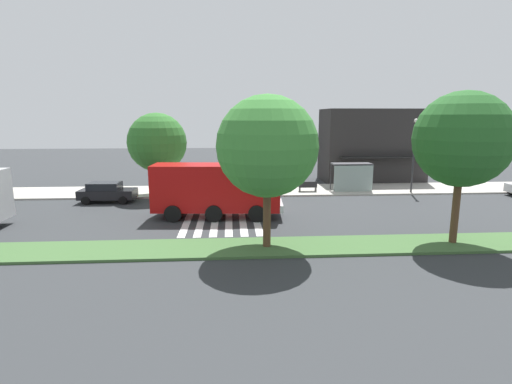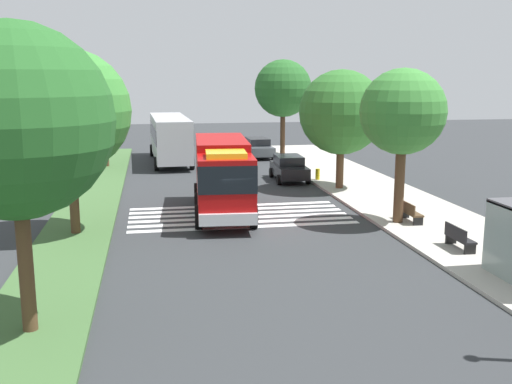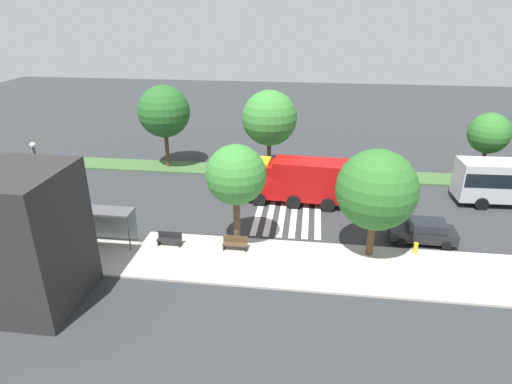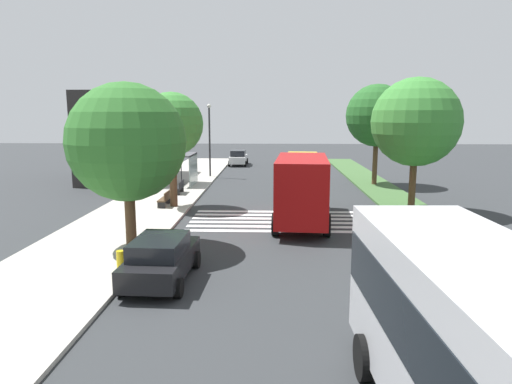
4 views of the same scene
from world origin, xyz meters
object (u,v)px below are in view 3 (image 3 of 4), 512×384
sidewalk_tree_center (236,175)px  fire_hydrant (416,248)px  bench_near_shelter (170,239)px  median_tree_far_west (489,133)px  median_tree_west (269,118)px  fire_truck (292,179)px  parked_car_mid (423,231)px  sidewalk_tree_west (377,190)px  street_lamp (40,180)px  bench_west_of_shelter (235,243)px  bus_stop_shelter (109,218)px  median_tree_center (164,112)px

sidewalk_tree_center → fire_hydrant: bearing=-177.5°
bench_near_shelter → median_tree_far_west: size_ratio=0.26×
median_tree_west → fire_hydrant: bearing=128.4°
fire_truck → median_tree_far_west: 18.01m
fire_truck → median_tree_far_west: bearing=-154.4°
bench_near_shelter → median_tree_west: (-5.07, -14.72, 4.65)m
parked_car_mid → sidewalk_tree_center: size_ratio=0.64×
sidewalk_tree_west → median_tree_west: (7.89, -14.17, 0.67)m
sidewalk_tree_west → fire_truck: bearing=-54.8°
street_lamp → fire_hydrant: bearing=-179.8°
bench_west_of_shelter → median_tree_far_west: 24.99m
bus_stop_shelter → median_tree_far_west: median_tree_far_west is taller
bus_stop_shelter → sidewalk_tree_west: bearing=-178.1°
median_tree_far_west → median_tree_center: (29.07, 0.00, 1.05)m
sidewalk_tree_center → bench_west_of_shelter: bearing=85.2°
fire_truck → median_tree_far_west: size_ratio=1.42×
parked_car_mid → bench_west_of_shelter: bearing=14.6°
median_tree_west → median_tree_far_west: bearing=180.0°
sidewalk_tree_west → bench_west_of_shelter: bearing=3.7°
bench_west_of_shelter → bus_stop_shelter: bearing=0.1°
parked_car_mid → fire_hydrant: size_ratio=6.24×
bus_stop_shelter → street_lamp: bearing=-10.9°
fire_truck → parked_car_mid: fire_truck is taller
bench_west_of_shelter → median_tree_west: (-0.68, -14.72, 4.65)m
fire_hydrant → bench_west_of_shelter: bearing=5.2°
parked_car_mid → median_tree_center: 25.09m
bus_stop_shelter → median_tree_far_west: bearing=-152.4°
bus_stop_shelter → sidewalk_tree_west: 17.18m
fire_truck → sidewalk_tree_center: sidewalk_tree_center is taller
bench_near_shelter → street_lamp: bearing=-6.0°
parked_car_mid → sidewalk_tree_west: bearing=32.6°
bench_west_of_shelter → bench_near_shelter: bearing=0.0°
bench_west_of_shelter → fire_hydrant: (-11.51, -1.05, -0.10)m
median_tree_far_west → parked_car_mid: bearing=57.9°
parked_car_mid → sidewalk_tree_west: (3.72, 2.20, 3.74)m
median_tree_center → median_tree_west: bearing=180.0°
sidewalk_tree_west → street_lamp: bearing=-1.0°
bus_stop_shelter → median_tree_center: median_tree_center is taller
fire_truck → fire_hydrant: (-8.28, 7.08, -1.53)m
bench_west_of_shelter → fire_hydrant: bench_west_of_shelter is taller
bench_west_of_shelter → sidewalk_tree_west: bearing=-176.3°
sidewalk_tree_center → median_tree_center: median_tree_center is taller
bus_stop_shelter → street_lamp: (5.04, -0.97, 2.02)m
bus_stop_shelter → bench_near_shelter: bearing=-179.8°
parked_car_mid → bus_stop_shelter: bearing=9.6°
bench_west_of_shelter → fire_hydrant: 11.56m
sidewalk_tree_west → median_tree_center: 22.79m
bench_near_shelter → bus_stop_shelter: bearing=0.2°
bench_near_shelter → sidewalk_tree_center: sidewalk_tree_center is taller
parked_car_mid → median_tree_west: (11.61, -11.97, 4.41)m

